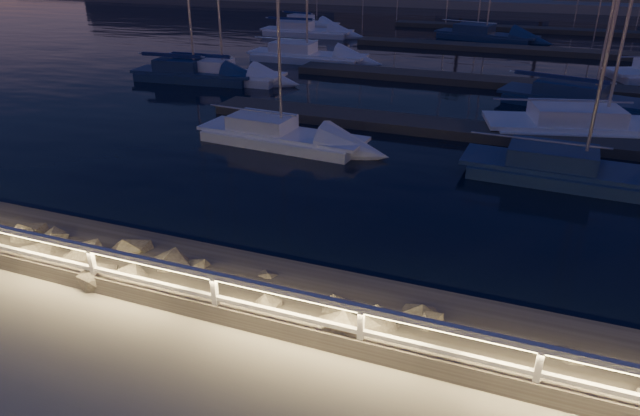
{
  "coord_description": "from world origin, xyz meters",
  "views": [
    {
      "loc": [
        3.35,
        -8.02,
        6.82
      ],
      "look_at": [
        -1.34,
        4.0,
        0.81
      ],
      "focal_mm": 32.0,
      "sensor_mm": 36.0,
      "label": 1
    }
  ],
  "objects_px": {
    "sailboat_m": "(306,22)",
    "sailboat_n": "(304,31)",
    "sailboat_c": "(576,170)",
    "sailboat_k": "(483,34)",
    "sailboat_d": "(598,125)",
    "sailboat_h": "(588,99)",
    "sailboat_e": "(220,73)",
    "sailboat_b": "(277,134)",
    "guard_rail": "(305,306)",
    "sailboat_a": "(192,73)",
    "sailboat_j": "(304,55)"
  },
  "relations": [
    {
      "from": "sailboat_e",
      "to": "sailboat_n",
      "type": "relative_size",
      "value": 0.93
    },
    {
      "from": "sailboat_a",
      "to": "sailboat_e",
      "type": "relative_size",
      "value": 1.01
    },
    {
      "from": "sailboat_c",
      "to": "sailboat_d",
      "type": "bearing_deg",
      "value": 83.19
    },
    {
      "from": "sailboat_a",
      "to": "guard_rail",
      "type": "bearing_deg",
      "value": -57.64
    },
    {
      "from": "sailboat_c",
      "to": "sailboat_j",
      "type": "distance_m",
      "value": 23.97
    },
    {
      "from": "sailboat_b",
      "to": "sailboat_n",
      "type": "xyz_separation_m",
      "value": [
        -10.48,
        27.83,
        0.04
      ]
    },
    {
      "from": "sailboat_c",
      "to": "sailboat_a",
      "type": "bearing_deg",
      "value": 159.55
    },
    {
      "from": "sailboat_c",
      "to": "sailboat_e",
      "type": "distance_m",
      "value": 21.5
    },
    {
      "from": "sailboat_h",
      "to": "sailboat_j",
      "type": "relative_size",
      "value": 1.08
    },
    {
      "from": "sailboat_e",
      "to": "sailboat_n",
      "type": "bearing_deg",
      "value": 95.5
    },
    {
      "from": "guard_rail",
      "to": "sailboat_e",
      "type": "height_order",
      "value": "sailboat_e"
    },
    {
      "from": "sailboat_e",
      "to": "sailboat_b",
      "type": "bearing_deg",
      "value": -50.74
    },
    {
      "from": "sailboat_j",
      "to": "guard_rail",
      "type": "bearing_deg",
      "value": -67.75
    },
    {
      "from": "sailboat_c",
      "to": "sailboat_k",
      "type": "bearing_deg",
      "value": 104.52
    },
    {
      "from": "sailboat_h",
      "to": "sailboat_k",
      "type": "height_order",
      "value": "sailboat_h"
    },
    {
      "from": "guard_rail",
      "to": "sailboat_b",
      "type": "relative_size",
      "value": 3.7
    },
    {
      "from": "sailboat_e",
      "to": "sailboat_k",
      "type": "distance_m",
      "value": 25.24
    },
    {
      "from": "sailboat_b",
      "to": "sailboat_h",
      "type": "xyz_separation_m",
      "value": [
        11.93,
        10.56,
        0.02
      ]
    },
    {
      "from": "sailboat_a",
      "to": "sailboat_h",
      "type": "relative_size",
      "value": 0.85
    },
    {
      "from": "sailboat_h",
      "to": "sailboat_n",
      "type": "relative_size",
      "value": 1.1
    },
    {
      "from": "sailboat_a",
      "to": "sailboat_n",
      "type": "bearing_deg",
      "value": 87.1
    },
    {
      "from": "sailboat_h",
      "to": "sailboat_b",
      "type": "bearing_deg",
      "value": -124.41
    },
    {
      "from": "sailboat_h",
      "to": "sailboat_j",
      "type": "distance_m",
      "value": 18.87
    },
    {
      "from": "sailboat_b",
      "to": "sailboat_h",
      "type": "height_order",
      "value": "sailboat_h"
    },
    {
      "from": "sailboat_b",
      "to": "sailboat_e",
      "type": "distance_m",
      "value": 12.42
    },
    {
      "from": "sailboat_k",
      "to": "sailboat_c",
      "type": "bearing_deg",
      "value": -62.73
    },
    {
      "from": "sailboat_j",
      "to": "sailboat_b",
      "type": "bearing_deg",
      "value": -71.32
    },
    {
      "from": "sailboat_b",
      "to": "sailboat_m",
      "type": "relative_size",
      "value": 1.08
    },
    {
      "from": "sailboat_h",
      "to": "sailboat_e",
      "type": "bearing_deg",
      "value": -162.56
    },
    {
      "from": "sailboat_k",
      "to": "sailboat_n",
      "type": "height_order",
      "value": "sailboat_k"
    },
    {
      "from": "sailboat_j",
      "to": "sailboat_c",
      "type": "bearing_deg",
      "value": -45.15
    },
    {
      "from": "sailboat_c",
      "to": "sailboat_b",
      "type": "bearing_deg",
      "value": -177.7
    },
    {
      "from": "guard_rail",
      "to": "sailboat_b",
      "type": "distance_m",
      "value": 13.58
    },
    {
      "from": "sailboat_d",
      "to": "sailboat_n",
      "type": "distance_m",
      "value": 31.55
    },
    {
      "from": "sailboat_c",
      "to": "sailboat_d",
      "type": "height_order",
      "value": "sailboat_d"
    },
    {
      "from": "sailboat_d",
      "to": "sailboat_m",
      "type": "height_order",
      "value": "sailboat_d"
    },
    {
      "from": "guard_rail",
      "to": "sailboat_k",
      "type": "relative_size",
      "value": 3.06
    },
    {
      "from": "sailboat_e",
      "to": "sailboat_h",
      "type": "bearing_deg",
      "value": 1.67
    },
    {
      "from": "sailboat_a",
      "to": "sailboat_m",
      "type": "bearing_deg",
      "value": 91.64
    },
    {
      "from": "sailboat_m",
      "to": "sailboat_n",
      "type": "xyz_separation_m",
      "value": [
        2.21,
        -5.73,
        0.04
      ]
    },
    {
      "from": "guard_rail",
      "to": "sailboat_k",
      "type": "distance_m",
      "value": 43.32
    },
    {
      "from": "sailboat_j",
      "to": "sailboat_m",
      "type": "height_order",
      "value": "sailboat_j"
    },
    {
      "from": "sailboat_d",
      "to": "sailboat_j",
      "type": "bearing_deg",
      "value": 133.9
    },
    {
      "from": "guard_rail",
      "to": "sailboat_d",
      "type": "distance_m",
      "value": 18.82
    },
    {
      "from": "sailboat_d",
      "to": "sailboat_e",
      "type": "bearing_deg",
      "value": 155.36
    },
    {
      "from": "guard_rail",
      "to": "sailboat_b",
      "type": "xyz_separation_m",
      "value": [
        -6.26,
        12.02,
        -0.96
      ]
    },
    {
      "from": "sailboat_d",
      "to": "sailboat_k",
      "type": "bearing_deg",
      "value": 92.09
    },
    {
      "from": "sailboat_h",
      "to": "sailboat_k",
      "type": "relative_size",
      "value": 1.04
    },
    {
      "from": "sailboat_k",
      "to": "sailboat_a",
      "type": "bearing_deg",
      "value": -107.15
    },
    {
      "from": "sailboat_k",
      "to": "guard_rail",
      "type": "bearing_deg",
      "value": -72.53
    }
  ]
}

